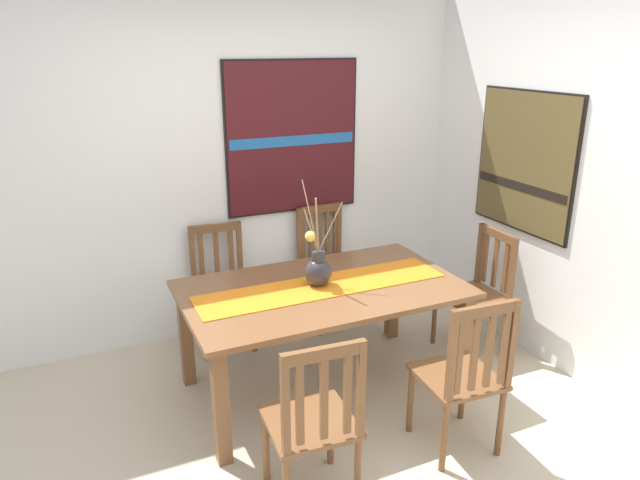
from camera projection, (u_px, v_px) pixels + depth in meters
The scene contains 13 objects.
ground_plane at pixel (344, 461), 3.22m from camera, with size 6.40×6.40×0.03m, color beige.
wall_back at pixel (235, 159), 4.37m from camera, with size 6.40×0.12×2.70m, color white.
wall_side at pixel (621, 188), 3.51m from camera, with size 0.12×6.40×2.70m, color white.
dining_table at pixel (322, 301), 3.68m from camera, with size 1.75×1.02×0.73m.
table_runner at pixel (322, 286), 3.64m from camera, with size 1.61×0.36×0.01m, color orange.
centerpiece_vase at pixel (318, 268), 3.62m from camera, with size 0.24×0.27×0.65m.
chair_0 at pixel (478, 290), 4.23m from camera, with size 0.43×0.43×0.91m.
chair_1 at pixel (326, 263), 4.70m from camera, with size 0.44×0.44×0.95m.
chair_2 at pixel (314, 421), 2.76m from camera, with size 0.45×0.45×0.95m.
chair_3 at pixel (464, 374), 3.14m from camera, with size 0.45×0.45×0.96m.
chair_4 at pixel (221, 285), 4.34m from camera, with size 0.45×0.45×0.91m.
painting_on_back_wall at pixel (292, 137), 4.44m from camera, with size 1.07×0.05×1.16m.
painting_on_side_wall at pixel (525, 162), 4.11m from camera, with size 0.05×0.93×1.00m.
Camera 1 is at (-1.22, -2.35, 2.19)m, focal length 32.55 mm.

